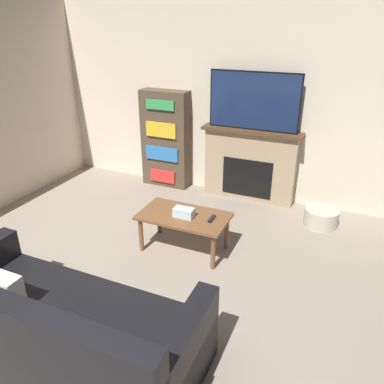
% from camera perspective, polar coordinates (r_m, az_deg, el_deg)
% --- Properties ---
extents(wall_back, '(6.28, 0.06, 2.70)m').
position_cam_1_polar(wall_back, '(5.33, 5.80, 13.73)').
color(wall_back, beige).
rests_on(wall_back, ground_plane).
extents(fireplace, '(1.37, 0.28, 1.02)m').
position_cam_1_polar(fireplace, '(5.32, 8.80, 4.18)').
color(fireplace, tan).
rests_on(fireplace, ground_plane).
extents(tv, '(1.21, 0.03, 0.76)m').
position_cam_1_polar(tv, '(5.06, 9.41, 13.49)').
color(tv, black).
rests_on(tv, fireplace).
extents(couch, '(2.10, 0.95, 0.85)m').
position_cam_1_polar(couch, '(3.10, -19.59, -19.43)').
color(couch, black).
rests_on(couch, ground_plane).
extents(coffee_table, '(0.97, 0.55, 0.44)m').
position_cam_1_polar(coffee_table, '(4.10, -1.25, -4.24)').
color(coffee_table, brown).
rests_on(coffee_table, ground_plane).
extents(tissue_box, '(0.22, 0.12, 0.10)m').
position_cam_1_polar(tissue_box, '(4.02, -1.24, -3.14)').
color(tissue_box, silver).
rests_on(tissue_box, coffee_table).
extents(remote_control, '(0.04, 0.15, 0.02)m').
position_cam_1_polar(remote_control, '(3.98, 3.03, -4.08)').
color(remote_control, black).
rests_on(remote_control, coffee_table).
extents(bookshelf, '(0.72, 0.29, 1.45)m').
position_cam_1_polar(bookshelf, '(5.68, -4.03, 7.99)').
color(bookshelf, '#4C3D2D').
rests_on(bookshelf, ground_plane).
extents(storage_basket, '(0.42, 0.42, 0.22)m').
position_cam_1_polar(storage_basket, '(4.98, 19.08, -3.63)').
color(storage_basket, '#BCB29E').
rests_on(storage_basket, ground_plane).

